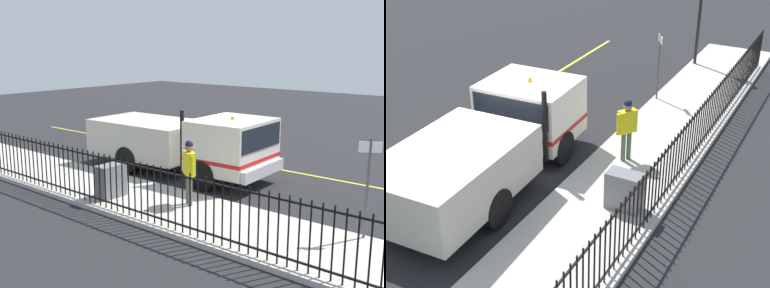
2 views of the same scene
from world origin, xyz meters
TOP-DOWN VIEW (x-y plane):
  - ground_plane at (0.00, 0.00)m, footprint 60.14×60.14m
  - sidewalk_slab at (3.09, 0.00)m, footprint 2.78×27.34m
  - lane_marking at (-2.66, 0.00)m, footprint 0.12×24.60m
  - work_truck at (-0.01, -0.23)m, footprint 2.77×6.91m
  - worker_standing at (2.65, 2.03)m, footprint 0.47×0.56m
  - iron_fence at (4.27, -0.00)m, footprint 0.04×23.27m
  - utility_cabinet at (3.56, -0.16)m, footprint 0.85×0.47m
  - traffic_cone at (-1.98, -0.94)m, footprint 0.46×0.46m
  - street_sign at (1.85, 6.55)m, footprint 0.29×0.44m

SIDE VIEW (x-z plane):
  - ground_plane at x=0.00m, z-range 0.00..0.00m
  - lane_marking at x=-2.66m, z-range 0.00..0.01m
  - sidewalk_slab at x=3.09m, z-range 0.00..0.13m
  - traffic_cone at x=-1.98m, z-range 0.00..0.65m
  - utility_cabinet at x=3.56m, z-range 0.13..1.08m
  - iron_fence at x=4.27m, z-range 0.14..1.63m
  - work_truck at x=-0.01m, z-range -0.01..2.43m
  - worker_standing at x=2.65m, z-range 0.33..2.13m
  - street_sign at x=1.85m, z-range 0.42..2.73m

